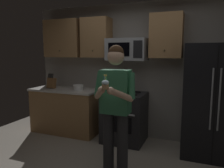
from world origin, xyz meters
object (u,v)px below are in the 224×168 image
Objects in this scene: refrigerator at (214,101)px; cupcake at (105,84)px; microwave at (127,50)px; bowl_large_white at (78,87)px; oven_range at (124,117)px; person at (115,103)px; knife_block at (51,83)px.

cupcake is (-1.25, -1.42, 0.39)m from refrigerator.
microwave is 3.37× the size of bowl_large_white.
oven_range is at bearing 178.50° from refrigerator.
microwave is 0.42× the size of person.
cupcake is at bearing -49.76° from bowl_large_white.
bowl_large_white is (-0.99, 0.01, 0.51)m from oven_range.
oven_range is 1.56m from refrigerator.
person is (-1.25, -1.10, 0.10)m from refrigerator.
cupcake is (1.86, -1.43, 0.26)m from knife_block.
microwave is 1.47m from person.
bowl_large_white is (-0.99, -0.11, -0.75)m from microwave.
refrigerator is 2.49m from bowl_large_white.
oven_range is 1.71m from knife_block.
person is at bearing -78.53° from microwave.
refrigerator is 10.35× the size of cupcake.
knife_block is at bearing -178.95° from oven_range.
person is (1.86, -1.10, -0.04)m from knife_block.
bowl_large_white reaches higher than oven_range.
refrigerator is (1.50, -0.04, 0.44)m from oven_range.
cupcake is at bearing -37.55° from knife_block.
refrigerator is 3.11m from knife_block.
microwave is 1.24m from bowl_large_white.
microwave is 0.41× the size of refrigerator.
microwave is at bearing 5.28° from knife_block.
oven_range is 0.52× the size of refrigerator.
knife_block is 0.63m from bowl_large_white.
microwave is 1.66m from cupcake.
oven_range is at bearing -90.02° from microwave.
refrigerator is at bearing -1.05° from bowl_large_white.
oven_range is 2.91× the size of knife_block.
oven_range is 1.28m from person.
refrigerator reaches higher than knife_block.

